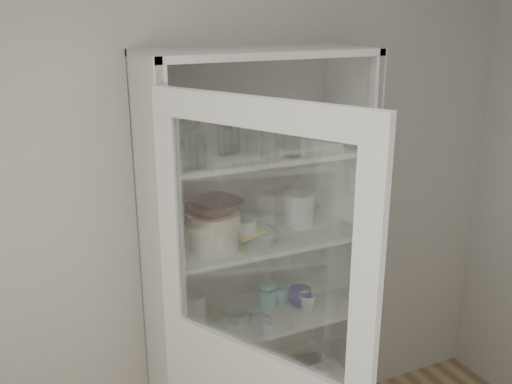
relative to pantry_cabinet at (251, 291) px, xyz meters
name	(u,v)px	position (x,y,z in m)	size (l,w,h in m)	color
wall_back	(199,218)	(-0.20, 0.16, 0.36)	(3.60, 0.02, 2.60)	#B1B1AF
pantry_cabinet	(251,291)	(0.00, 0.00, 0.00)	(1.00, 0.45, 2.10)	beige
tumbler_0	(191,153)	(-0.36, -0.22, 0.78)	(0.06, 0.06, 0.13)	silver
tumbler_1	(198,150)	(-0.33, -0.22, 0.79)	(0.07, 0.07, 0.14)	silver
tumbler_2	(270,139)	(0.00, -0.19, 0.80)	(0.08, 0.08, 0.15)	silver
tumbler_3	(292,138)	(0.09, -0.22, 0.80)	(0.08, 0.08, 0.16)	silver
tumbler_4	(269,141)	(-0.01, -0.22, 0.80)	(0.07, 0.07, 0.15)	silver
tumbler_5	(352,135)	(0.40, -0.21, 0.79)	(0.06, 0.06, 0.13)	silver
tumbler_6	(351,134)	(0.41, -0.19, 0.78)	(0.06, 0.06, 0.13)	silver
tumbler_7	(178,143)	(-0.35, -0.05, 0.79)	(0.07, 0.07, 0.13)	silver
tumbler_8	(232,137)	(-0.11, -0.05, 0.79)	(0.07, 0.07, 0.14)	silver
tumbler_9	(225,140)	(-0.15, -0.07, 0.78)	(0.06, 0.06, 0.13)	silver
tumbler_10	(288,131)	(0.16, -0.06, 0.80)	(0.08, 0.08, 0.15)	silver
goblet_0	(190,130)	(-0.26, 0.05, 0.81)	(0.08, 0.08, 0.19)	silver
goblet_1	(234,129)	(-0.07, 0.03, 0.81)	(0.08, 0.08, 0.17)	silver
goblet_2	(285,125)	(0.21, 0.05, 0.80)	(0.07, 0.07, 0.15)	silver
goblet_3	(284,125)	(0.19, 0.03, 0.80)	(0.07, 0.07, 0.16)	silver
plate_stack_front	(215,239)	(-0.23, -0.14, 0.37)	(0.21, 0.21, 0.10)	silver
plate_stack_back	(206,221)	(-0.19, 0.08, 0.37)	(0.20, 0.20, 0.10)	silver
cream_bowl	(214,221)	(-0.23, -0.14, 0.45)	(0.23, 0.23, 0.07)	#F6E0BE
terracotta_bowl	(214,207)	(-0.23, -0.14, 0.52)	(0.23, 0.23, 0.06)	#4F231B
glass_platter	(241,236)	(-0.08, -0.07, 0.33)	(0.36, 0.36, 0.02)	silver
yellow_trivet	(241,232)	(-0.08, -0.07, 0.35)	(0.16, 0.16, 0.01)	yellow
white_ramekin	(241,225)	(-0.08, -0.07, 0.38)	(0.15, 0.15, 0.06)	silver
grey_bowl_stack	(299,209)	(0.24, -0.04, 0.40)	(0.14, 0.14, 0.16)	silver
mug_blue	(300,297)	(0.22, -0.10, -0.03)	(0.12, 0.12, 0.09)	navy
mug_teal	(281,294)	(0.15, -0.04, -0.04)	(0.09, 0.09, 0.09)	teal
mug_white	(307,302)	(0.23, -0.16, -0.04)	(0.09, 0.09, 0.08)	silver
teal_jar	(267,296)	(0.07, -0.04, -0.02)	(0.09, 0.09, 0.11)	teal
measuring_cups	(239,317)	(-0.11, -0.11, -0.06)	(0.09, 0.09, 0.04)	#B7B7B7
white_canister	(193,308)	(-0.30, -0.02, -0.01)	(0.12, 0.12, 0.14)	silver
cream_dish	(232,382)	(-0.13, -0.07, -0.44)	(0.25, 0.25, 0.08)	#F6E0BE
tin_box	(309,361)	(0.31, -0.07, -0.45)	(0.20, 0.14, 0.06)	gray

